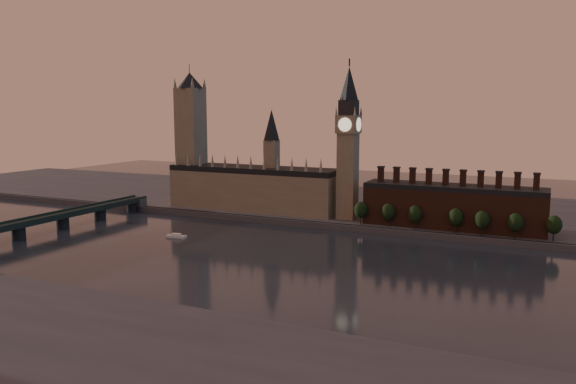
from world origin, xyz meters
name	(u,v)px	position (x,y,z in m)	size (l,w,h in m)	color
ground	(259,261)	(0.00, 0.00, 0.00)	(900.00, 900.00, 0.00)	black
north_bank	(363,205)	(0.00, 178.04, 2.00)	(900.00, 182.00, 4.00)	#49484E
palace_of_westminster	(254,186)	(-64.41, 114.91, 21.63)	(130.00, 30.30, 74.00)	gray
victoria_tower	(191,134)	(-120.00, 115.00, 59.09)	(24.00, 24.00, 108.00)	gray
big_ben	(348,141)	(10.00, 110.00, 56.83)	(15.00, 15.00, 107.00)	gray
chimney_block	(453,206)	(80.00, 110.00, 17.82)	(110.00, 25.00, 37.00)	#4C2A1D
embankment_tree_0	(361,210)	(24.32, 95.28, 13.47)	(8.60, 8.60, 14.88)	black
embankment_tree_1	(388,212)	(42.43, 95.05, 13.47)	(8.60, 8.60, 14.88)	black
embankment_tree_2	(415,214)	(59.41, 95.33, 13.47)	(8.60, 8.60, 14.88)	black
embankment_tree_3	(456,217)	(83.99, 95.09, 13.47)	(8.60, 8.60, 14.88)	black
embankment_tree_4	(482,220)	(99.24, 93.64, 13.47)	(8.60, 8.60, 14.88)	black
embankment_tree_5	(515,222)	(117.50, 93.78, 13.47)	(8.60, 8.60, 14.88)	black
embankment_tree_6	(554,225)	(137.69, 95.45, 13.47)	(8.60, 8.60, 14.88)	black
westminster_bridge	(38,223)	(-155.00, -2.70, 7.44)	(14.00, 200.00, 11.55)	#1E2E29
river_boat	(176,236)	(-71.45, 27.09, 0.99)	(13.24, 5.30, 2.57)	white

